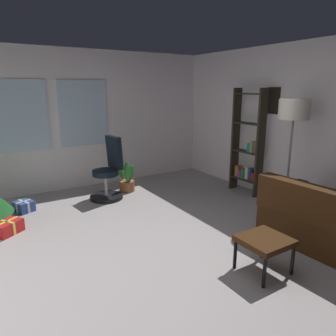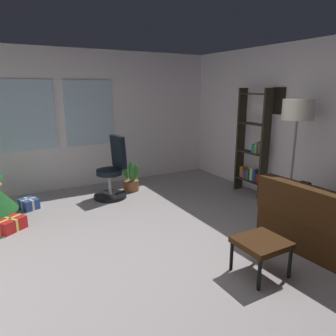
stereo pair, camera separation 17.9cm
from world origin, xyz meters
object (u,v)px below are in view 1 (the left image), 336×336
object	(u,v)px
office_chair	(109,175)
gift_box_red	(7,227)
footstool	(265,242)
gift_box_blue	(24,206)
potted_plant	(126,179)
floor_lamp	(294,115)
bookshelf	(248,148)

from	to	relation	value
office_chair	gift_box_red	bearing A→B (deg)	-160.34
footstool	gift_box_blue	bearing A→B (deg)	121.03
gift_box_blue	potted_plant	world-z (taller)	potted_plant
gift_box_red	floor_lamp	size ratio (longest dim) A/B	0.25
gift_box_red	potted_plant	xyz separation A→B (m)	(2.06, 0.77, 0.14)
gift_box_red	gift_box_blue	xyz separation A→B (m)	(0.30, 0.71, -0.00)
footstool	floor_lamp	xyz separation A→B (m)	(1.47, 0.88, 1.16)
bookshelf	floor_lamp	world-z (taller)	bookshelf
footstool	gift_box_blue	world-z (taller)	footstool
gift_box_blue	floor_lamp	size ratio (longest dim) A/B	0.19
gift_box_red	office_chair	xyz separation A→B (m)	(1.66, 0.59, 0.33)
gift_box_blue	potted_plant	distance (m)	1.77
office_chair	bookshelf	world-z (taller)	bookshelf
footstool	potted_plant	xyz separation A→B (m)	(-0.10, 3.16, -0.10)
gift_box_blue	bookshelf	distance (m)	3.84
bookshelf	office_chair	bearing A→B (deg)	155.28
gift_box_red	bookshelf	bearing A→B (deg)	-6.38
floor_lamp	potted_plant	size ratio (longest dim) A/B	2.63
gift_box_red	floor_lamp	world-z (taller)	floor_lamp
floor_lamp	potted_plant	world-z (taller)	floor_lamp
gift_box_red	bookshelf	size ratio (longest dim) A/B	0.23
potted_plant	gift_box_blue	bearing A→B (deg)	-177.92
footstool	floor_lamp	size ratio (longest dim) A/B	0.28
gift_box_red	gift_box_blue	distance (m)	0.77
floor_lamp	potted_plant	bearing A→B (deg)	124.57
gift_box_red	gift_box_blue	bearing A→B (deg)	67.04
potted_plant	bookshelf	bearing A→B (deg)	-33.51
bookshelf	gift_box_red	bearing A→B (deg)	173.62
office_chair	potted_plant	bearing A→B (deg)	24.27
bookshelf	floor_lamp	bearing A→B (deg)	-103.62
gift_box_blue	bookshelf	world-z (taller)	bookshelf
bookshelf	floor_lamp	size ratio (longest dim) A/B	1.09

